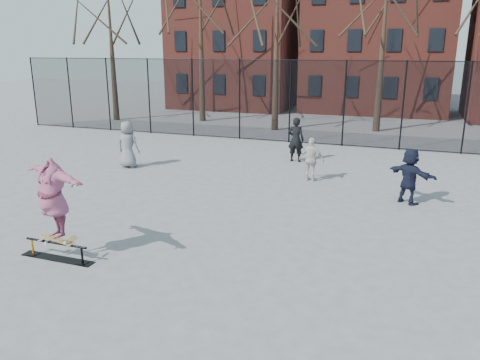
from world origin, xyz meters
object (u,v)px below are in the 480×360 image
(bystander_black, at_px, (296,140))
(skate_rail, at_px, (57,252))
(skateboard, at_px, (58,240))
(bystander_white, at_px, (311,160))
(skater, at_px, (53,200))
(bystander_grey, at_px, (128,144))
(bystander_navy, at_px, (409,176))

(bystander_black, bearing_deg, skate_rail, 78.30)
(skateboard, distance_m, bystander_white, 9.08)
(skater, relative_size, bystander_grey, 1.19)
(skate_rail, xyz_separation_m, skateboard, (0.06, 0.00, 0.29))
(bystander_white, bearing_deg, bystander_navy, 163.40)
(bystander_black, relative_size, bystander_navy, 1.08)
(bystander_navy, bearing_deg, bystander_white, 10.05)
(skate_rail, bearing_deg, bystander_grey, 111.99)
(skateboard, bearing_deg, bystander_white, 64.42)
(skate_rail, height_order, bystander_white, bystander_white)
(skateboard, height_order, skater, skater)
(bystander_grey, xyz_separation_m, bystander_navy, (10.31, -0.95, -0.07))
(bystander_white, bearing_deg, bystander_grey, 11.60)
(bystander_black, bearing_deg, skateboard, 78.60)
(skate_rail, distance_m, bystander_grey, 8.32)
(skateboard, xyz_separation_m, bystander_navy, (7.15, 6.74, 0.39))
(skater, distance_m, bystander_grey, 8.33)
(skateboard, bearing_deg, skate_rail, 180.00)
(skater, height_order, bystander_navy, skater)
(bystander_grey, distance_m, bystander_navy, 10.36)
(skate_rail, relative_size, bystander_black, 1.00)
(skateboard, height_order, bystander_grey, bystander_grey)
(skateboard, xyz_separation_m, bystander_black, (2.72, 10.87, 0.46))
(skate_rail, bearing_deg, bystander_white, 64.08)
(skateboard, bearing_deg, bystander_black, 75.95)
(skate_rail, bearing_deg, bystander_navy, 43.05)
(skateboard, relative_size, skater, 0.39)
(skate_rail, xyz_separation_m, skater, (0.06, -0.00, 1.22))
(bystander_black, xyz_separation_m, bystander_white, (1.20, -2.69, -0.14))
(bystander_grey, bearing_deg, bystander_navy, 174.55)
(skater, relative_size, bystander_black, 1.18)
(skate_rail, bearing_deg, bystander_black, 75.65)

